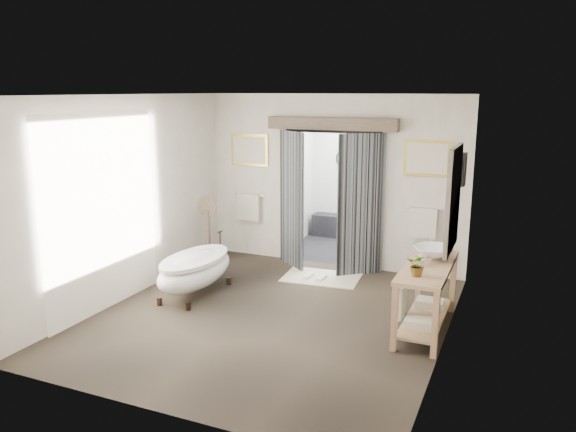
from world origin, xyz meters
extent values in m
plane|color=#453A2D|center=(0.00, 0.00, 0.00)|extent=(5.00, 5.00, 0.00)
cube|color=silver|center=(0.00, -2.50, 1.45)|extent=(4.50, 0.02, 2.90)
cube|color=silver|center=(-2.25, 0.00, 1.45)|extent=(0.02, 5.00, 2.90)
cube|color=silver|center=(2.25, 0.00, 1.45)|extent=(0.02, 5.00, 2.90)
cube|color=silver|center=(-1.52, 2.50, 1.45)|extent=(1.45, 0.02, 2.90)
cube|color=silver|center=(1.52, 2.50, 1.45)|extent=(1.45, 0.02, 2.90)
cube|color=silver|center=(0.00, 2.50, 2.60)|extent=(1.60, 0.02, 0.60)
cube|color=silver|center=(0.00, 0.00, 2.90)|extent=(4.50, 5.00, 0.02)
cube|color=white|center=(-2.20, -0.60, 1.35)|extent=(0.02, 2.20, 2.70)
cube|color=gray|center=(2.23, 0.38, 1.70)|extent=(0.05, 0.95, 1.25)
cube|color=silver|center=(2.19, 0.38, 1.70)|extent=(0.01, 0.80, 1.10)
cube|color=black|center=(2.13, 1.55, 1.90)|extent=(0.20, 0.20, 0.45)
sphere|color=#FFCC8C|center=(2.13, 1.55, 1.90)|extent=(0.10, 0.10, 0.10)
cube|color=black|center=(0.00, 3.50, 0.01)|extent=(2.20, 2.00, 0.01)
cube|color=silver|center=(0.00, 3.50, 2.50)|extent=(2.20, 2.00, 0.02)
cube|color=white|center=(0.00, 4.50, 1.25)|extent=(2.20, 0.02, 2.50)
cube|color=white|center=(-1.10, 3.50, 1.25)|extent=(0.02, 2.00, 2.50)
cube|color=white|center=(1.10, 3.50, 1.25)|extent=(0.02, 2.00, 2.50)
cube|color=black|center=(0.00, 4.32, 0.23)|extent=(2.00, 0.35, 0.45)
cylinder|color=silver|center=(-0.40, 4.47, 1.60)|extent=(0.40, 0.03, 0.40)
cylinder|color=silver|center=(0.40, 4.47, 1.60)|extent=(0.40, 0.03, 0.40)
cube|color=black|center=(-0.80, 2.50, 1.15)|extent=(0.07, 0.10, 2.30)
cube|color=black|center=(0.80, 2.50, 1.15)|extent=(0.07, 0.10, 2.30)
cube|color=black|center=(0.00, 2.50, 2.30)|extent=(1.67, 0.10, 0.07)
cube|color=black|center=(-0.60, 2.15, 1.15)|extent=(0.64, 0.55, 2.30)
cube|color=black|center=(0.60, 2.15, 1.15)|extent=(0.64, 0.55, 2.30)
cube|color=brown|center=(0.00, 2.40, 2.42)|extent=(2.20, 0.20, 0.20)
cube|color=gold|center=(-1.55, 2.48, 1.92)|extent=(0.72, 0.03, 0.57)
cube|color=white|center=(-1.55, 2.46, 1.92)|extent=(0.62, 0.01, 0.47)
cube|color=gold|center=(1.55, 2.48, 1.92)|extent=(0.72, 0.03, 0.57)
cube|color=white|center=(1.55, 2.46, 1.92)|extent=(0.62, 0.01, 0.47)
cylinder|color=silver|center=(-1.55, 2.44, 1.12)|extent=(0.60, 0.02, 0.02)
cube|color=beige|center=(-1.55, 2.42, 0.90)|extent=(0.42, 0.08, 0.48)
cylinder|color=silver|center=(1.55, 2.44, 1.12)|extent=(0.60, 0.02, 0.02)
cube|color=beige|center=(1.55, 2.42, 0.90)|extent=(0.42, 0.08, 0.48)
cylinder|color=#2E2217|center=(-1.60, -0.27, 0.06)|extent=(0.08, 0.08, 0.11)
cylinder|color=#2E2217|center=(-1.12, -0.27, 0.06)|extent=(0.08, 0.08, 0.11)
cylinder|color=#2E2217|center=(-1.60, 0.88, 0.06)|extent=(0.08, 0.08, 0.11)
cylinder|color=#2E2217|center=(-1.12, 0.88, 0.06)|extent=(0.08, 0.08, 0.11)
ellipsoid|color=white|center=(-1.36, 0.30, 0.37)|extent=(0.72, 1.62, 0.51)
cylinder|color=#2E2217|center=(-1.36, 1.05, 0.69)|extent=(0.03, 0.03, 0.21)
cube|color=tan|center=(1.75, -0.36, 0.42)|extent=(0.07, 0.07, 0.85)
cube|color=tan|center=(2.21, -0.36, 0.42)|extent=(0.07, 0.07, 0.85)
cube|color=tan|center=(1.75, 1.12, 0.42)|extent=(0.07, 0.07, 0.85)
cube|color=tan|center=(2.21, 1.12, 0.42)|extent=(0.07, 0.07, 0.85)
cube|color=tan|center=(1.98, 0.38, 0.82)|extent=(0.55, 1.60, 0.05)
cube|color=tan|center=(1.98, 0.38, 0.16)|extent=(0.45, 1.50, 0.03)
cylinder|color=silver|center=(1.71, 0.38, 0.60)|extent=(0.02, 1.40, 0.02)
cube|color=beige|center=(1.71, 0.23, 0.40)|extent=(0.06, 0.34, 0.42)
cube|color=beige|center=(1.98, 0.03, 0.23)|extent=(0.35, 0.25, 0.10)
cube|color=beige|center=(1.98, 0.73, 0.23)|extent=(0.35, 0.25, 0.10)
cube|color=brown|center=(-1.90, 1.56, 0.04)|extent=(0.23, 0.23, 0.09)
cylinder|color=brown|center=(-1.90, 1.56, 0.53)|extent=(0.10, 0.10, 0.91)
cylinder|color=silver|center=(-1.90, 1.58, 1.04)|extent=(0.32, 0.02, 0.32)
cylinder|color=brown|center=(-1.90, 1.56, 1.04)|extent=(0.36, 0.02, 0.36)
cube|color=beige|center=(0.10, 1.74, 0.01)|extent=(1.26, 0.90, 0.01)
cube|color=white|center=(-0.09, 1.63, 0.04)|extent=(0.11, 0.26, 0.05)
cube|color=white|center=(0.14, 1.63, 0.04)|extent=(0.11, 0.26, 0.05)
imported|color=white|center=(1.99, 0.65, 0.94)|extent=(0.56, 0.56, 0.17)
imported|color=gray|center=(1.93, -0.09, 0.98)|extent=(0.27, 0.24, 0.27)
imported|color=gray|center=(1.91, 0.34, 0.94)|extent=(0.10, 0.10, 0.19)
imported|color=gray|center=(1.90, 0.97, 0.94)|extent=(0.18, 0.18, 0.18)
camera|label=1|loc=(3.00, -6.37, 2.96)|focal=35.00mm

